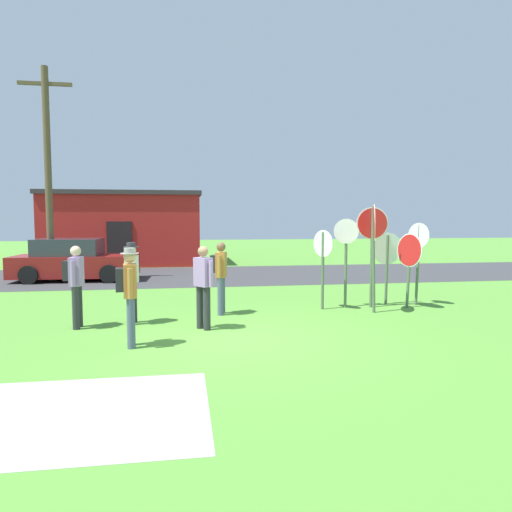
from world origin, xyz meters
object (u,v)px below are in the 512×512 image
person_on_left (129,290)px  parked_car_on_street (74,261)px  stop_sign_leaning_left (374,238)px  person_near_signs (75,281)px  stop_sign_tallest (372,238)px  person_with_sunhat (132,278)px  stop_sign_nearest (323,256)px  stop_sign_center_cluster (387,256)px  stop_sign_leaning_right (346,249)px  person_in_blue (203,283)px  person_in_teal (220,273)px  stop_sign_low_front (418,250)px  stop_sign_rear_left (409,257)px  utility_pole (48,170)px

person_on_left → parked_car_on_street: bearing=107.6°
stop_sign_leaning_left → person_near_signs: (-6.63, -0.57, -0.81)m
stop_sign_tallest → person_near_signs: stop_sign_tallest is taller
parked_car_on_street → person_with_sunhat: size_ratio=2.52×
stop_sign_nearest → person_with_sunhat: size_ratio=1.13×
stop_sign_tallest → person_on_left: 6.32m
stop_sign_leaning_left → parked_car_on_street: bearing=139.4°
stop_sign_center_cluster → person_with_sunhat: (-6.33, -1.32, -0.29)m
stop_sign_leaning_left → stop_sign_nearest: 1.30m
person_on_left → person_near_signs: (-1.24, 1.61, -0.03)m
stop_sign_leaning_right → stop_sign_center_cluster: stop_sign_leaning_right is taller
person_on_left → person_in_blue: bearing=39.9°
person_in_teal → person_on_left: bearing=-125.2°
stop_sign_leaning_left → stop_sign_nearest: (-1.06, 0.57, -0.47)m
person_in_teal → person_near_signs: bearing=-163.0°
stop_sign_nearest → person_in_teal: bearing=-175.0°
stop_sign_leaning_right → stop_sign_tallest: (0.63, -0.13, 0.26)m
stop_sign_low_front → stop_sign_tallest: (-1.33, -0.15, 0.32)m
parked_car_on_street → person_near_signs: size_ratio=2.59×
person_with_sunhat → person_on_left: 1.85m
person_with_sunhat → person_in_blue: bearing=-26.6°
stop_sign_center_cluster → stop_sign_tallest: bearing=-148.0°
stop_sign_center_cluster → person_in_blue: 5.28m
person_in_blue → person_with_sunhat: bearing=153.4°
stop_sign_tallest → person_in_teal: 3.92m
stop_sign_tallest → stop_sign_nearest: stop_sign_tallest is taller
stop_sign_leaning_left → person_with_sunhat: 5.60m
stop_sign_nearest → person_with_sunhat: 4.58m
stop_sign_nearest → person_with_sunhat: bearing=-168.6°
person_with_sunhat → person_near_signs: bearing=-167.6°
stop_sign_low_front → person_in_blue: (-5.61, -1.85, -0.48)m
person_in_teal → stop_sign_low_front: bearing=4.7°
stop_sign_tallest → person_in_teal: size_ratio=1.50×
stop_sign_rear_left → person_in_teal: size_ratio=1.11×
stop_sign_rear_left → stop_sign_low_front: (0.41, 0.32, 0.16)m
person_near_signs → person_with_sunhat: bearing=12.4°
person_near_signs → utility_pole: bearing=108.0°
stop_sign_leaning_right → stop_sign_rear_left: 1.59m
stop_sign_leaning_left → stop_sign_nearest: bearing=151.6°
person_in_teal → person_with_sunhat: bearing=-160.5°
parked_car_on_street → stop_sign_tallest: size_ratio=1.73×
stop_sign_nearest → person_in_teal: size_ratio=1.16×
stop_sign_tallest → person_in_teal: (-3.83, -0.28, -0.76)m
stop_sign_leaning_right → stop_sign_low_front: stop_sign_leaning_right is taller
stop_sign_leaning_right → person_in_teal: size_ratio=1.32×
stop_sign_leaning_right → stop_sign_tallest: 0.69m
person_near_signs → stop_sign_low_front: bearing=9.4°
stop_sign_nearest → stop_sign_leaning_right: bearing=16.0°
stop_sign_leaning_left → stop_sign_tallest: stop_sign_leaning_left is taller
parked_car_on_street → person_near_signs: (1.73, -7.74, 0.29)m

